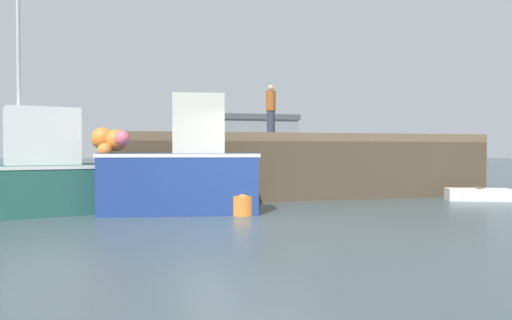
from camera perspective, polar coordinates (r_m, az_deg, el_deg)
ground at (r=10.09m, az=0.60°, el=-7.70°), size 120.00×160.00×0.10m
pier at (r=18.13m, az=2.83°, el=1.76°), size 11.73×8.38×2.00m
fishing_boat_near_left at (r=12.73m, az=-24.69°, el=-1.61°), size 4.22×2.48×5.56m
fishing_boat_near_right at (r=11.91m, az=-8.68°, el=-1.14°), size 3.91×1.78×2.80m
rowboat at (r=16.26m, az=23.89°, el=-3.60°), size 1.92×1.29×0.40m
dockworker at (r=17.90m, az=1.69°, el=5.68°), size 0.34×0.34×1.80m
warehouse at (r=49.01m, az=-1.66°, el=2.26°), size 9.72×6.81×4.76m
mooring_buoy_foreground at (r=11.63m, az=-1.59°, el=-4.58°), size 0.60×0.60×0.75m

